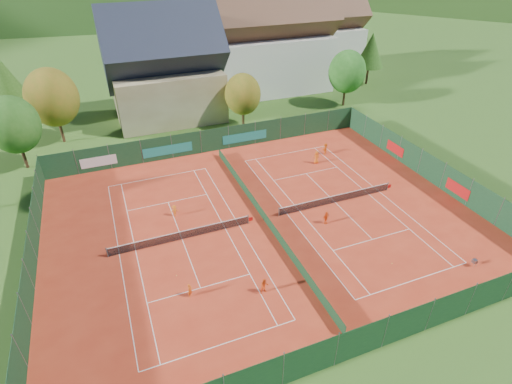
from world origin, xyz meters
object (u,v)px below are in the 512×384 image
object	(u,v)px
ball_hopper	(475,261)
player_left_near	(190,290)
player_left_mid	(265,286)
player_right_near	(326,218)
hotel_block_a	(269,46)
hotel_block_b	(318,36)
player_right_far_a	(316,157)
player_right_far_b	(325,149)
chalet	(165,72)
player_left_far	(175,211)

from	to	relation	value
ball_hopper	player_left_near	bearing A→B (deg)	166.35
player_left_mid	player_right_near	bearing A→B (deg)	33.95
player_left_near	hotel_block_a	bearing A→B (deg)	15.27
hotel_block_b	player_right_far_a	xyz separation A→B (m)	(-19.72, -35.77, -5.84)
player_left_near	player_right_near	size ratio (longest dim) A/B	0.91
hotel_block_b	player_left_near	world-z (taller)	hotel_block_b
player_right_far_a	player_right_far_b	world-z (taller)	player_right_far_a
hotel_block_a	player_right_near	distance (m)	40.73
chalet	player_right_near	xyz separation A→B (m)	(8.26, -32.71, -5.95)
hotel_block_a	player_left_far	xyz separation A→B (m)	(-23.80, -32.13, -6.79)
hotel_block_a	player_left_near	size ratio (longest dim) A/B	17.48
hotel_block_b	player_left_far	bearing A→B (deg)	-133.29
ball_hopper	player_left_mid	distance (m)	17.62
player_right_far_b	player_right_near	bearing A→B (deg)	19.18
hotel_block_a	player_right_near	xyz separation A→B (m)	(-10.74, -38.71, -6.71)
player_left_far	player_right_near	world-z (taller)	player_right_near
player_left_far	player_right_far_b	distance (m)	21.23
player_left_near	player_left_far	size ratio (longest dim) A/B	1.04
chalet	player_right_far_b	distance (m)	26.00
hotel_block_a	player_left_near	distance (m)	50.08
player_left_mid	player_right_far_b	xyz separation A→B (m)	(16.08, 18.68, 0.02)
chalet	ball_hopper	world-z (taller)	chalet
player_left_far	player_left_mid	bearing A→B (deg)	109.40
hotel_block_a	ball_hopper	size ratio (longest dim) A/B	27.00
player_right_far_b	player_right_far_a	bearing A→B (deg)	-2.78
hotel_block_a	player_right_far_a	bearing A→B (deg)	-101.64
player_right_near	player_right_far_a	xyz separation A→B (m)	(5.02, 10.94, 0.10)
chalet	ball_hopper	distance (m)	45.96
hotel_block_a	ball_hopper	xyz separation A→B (m)	(-2.33, -48.39, -6.83)
player_left_near	player_left_far	bearing A→B (deg)	39.52
chalet	player_right_far_a	distance (m)	26.16
ball_hopper	player_left_near	xyz separation A→B (m)	(-22.59, 5.48, 0.06)
player_left_mid	player_right_far_a	size ratio (longest dim) A/B	0.90
hotel_block_a	player_right_far_a	size ratio (longest dim) A/B	13.84
chalet	player_right_far_b	bearing A→B (deg)	-52.18
player_left_near	player_right_far_a	bearing A→B (deg)	-6.33
hotel_block_a	ball_hopper	world-z (taller)	hotel_block_a
ball_hopper	player_left_mid	world-z (taller)	player_left_mid
chalet	player_right_far_b	size ratio (longest dim) A/B	11.24
player_left_far	hotel_block_b	bearing A→B (deg)	-132.60
hotel_block_a	hotel_block_b	distance (m)	16.14
player_right_far_a	player_right_far_b	xyz separation A→B (m)	(2.24, 1.77, -0.06)
player_left_mid	player_left_near	bearing A→B (deg)	161.60
hotel_block_a	player_left_near	bearing A→B (deg)	-120.14
ball_hopper	player_left_far	size ratio (longest dim) A/B	0.68
hotel_block_b	player_right_near	bearing A→B (deg)	-117.91
hotel_block_b	player_right_far_a	bearing A→B (deg)	-118.87
ball_hopper	player_right_far_a	xyz separation A→B (m)	(-3.39, 20.62, 0.22)
player_left_far	ball_hopper	bearing A→B (deg)	143.56
hotel_block_b	player_right_far_b	distance (m)	38.68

